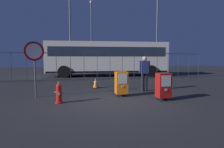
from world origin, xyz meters
name	(u,v)px	position (x,y,z in m)	size (l,w,h in m)	color
ground_plane	(111,101)	(0.00, 0.00, 0.00)	(60.00, 60.00, 0.00)	#262628
fire_hydrant	(59,93)	(-1.84, 0.20, 0.35)	(0.33, 0.32, 0.75)	red
newspaper_box_primary	(121,83)	(0.60, 0.79, 0.57)	(0.48, 0.42, 1.02)	black
newspaper_box_secondary	(163,85)	(1.93, -0.25, 0.57)	(0.48, 0.42, 1.02)	black
stop_sign	(34,57)	(-2.81, 1.35, 1.60)	(0.71, 0.31, 2.23)	#4C4F54
pedestrian	(144,71)	(2.01, 1.71, 0.95)	(0.55, 0.22, 1.67)	black
traffic_cone	(96,83)	(-0.14, 3.15, 0.26)	(0.36, 0.36, 0.53)	black
fence_barrier	(91,66)	(0.00, 6.67, 1.02)	(18.03, 0.04, 2.00)	#2D2D33
bus_near	(107,57)	(1.84, 9.67, 1.71)	(10.70, 3.64, 3.00)	beige
street_light_near_left	(70,26)	(-1.39, 10.59, 4.47)	(0.32, 0.32, 7.79)	#4C4F54
street_light_near_right	(91,32)	(0.97, 14.37, 4.59)	(0.32, 0.32, 8.03)	#4C4F54
street_light_far_left	(157,29)	(7.64, 11.57, 4.70)	(0.32, 0.32, 8.25)	#4C4F54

